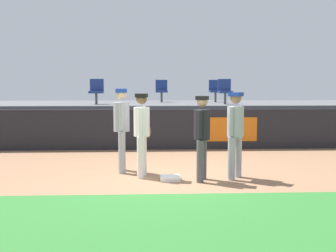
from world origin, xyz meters
name	(u,v)px	position (x,y,z in m)	size (l,w,h in m)	color
ground_plane	(169,178)	(0.00, 0.00, 0.00)	(60.00, 60.00, 0.00)	#936B4C
grass_foreground_strip	(177,221)	(0.00, -2.63, 0.00)	(18.00, 2.80, 0.01)	#2D722D
first_base	(170,178)	(0.02, -0.18, 0.04)	(0.40, 0.40, 0.08)	white
player_fielder_home	(142,129)	(-0.54, 0.18, 1.00)	(0.39, 0.53, 1.74)	white
player_runner_visitor	(122,124)	(-1.00, 0.67, 1.06)	(0.37, 0.51, 1.84)	#9EA3AD
player_coach_visitor	(235,129)	(1.35, -0.10, 1.02)	(0.47, 0.47, 1.77)	#9EA3AD
player_umpire	(202,132)	(0.65, -0.26, 0.98)	(0.41, 0.46, 1.70)	#4C4C51
field_wall	(163,129)	(0.01, 3.85, 0.60)	(18.00, 0.26, 1.21)	black
bleacher_platform	(160,120)	(0.00, 6.42, 0.65)	(18.00, 4.80, 1.30)	#59595E
seat_back_right	(215,89)	(2.11, 7.09, 1.77)	(0.46, 0.44, 0.84)	#4C4C51
seat_front_right	(225,90)	(2.14, 5.29, 1.77)	(0.44, 0.44, 0.84)	#4C4C51
seat_back_center	(162,90)	(0.06, 7.09, 1.77)	(0.45, 0.44, 0.84)	#4C4C51
seat_front_left	(96,90)	(-2.15, 5.29, 1.77)	(0.45, 0.44, 0.84)	#4C4C51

